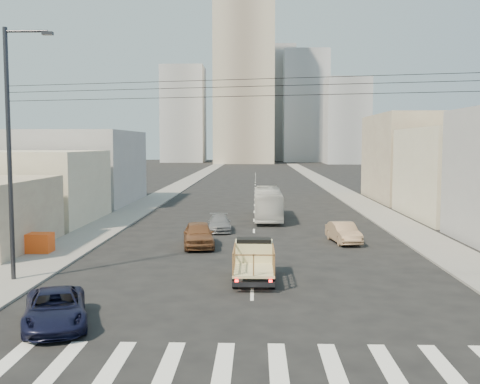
{
  "coord_description": "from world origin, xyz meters",
  "views": [
    {
      "loc": [
        0.17,
        -22.19,
        6.61
      ],
      "look_at": [
        -0.88,
        13.87,
        3.5
      ],
      "focal_mm": 42.0,
      "sensor_mm": 36.0,
      "label": 1
    }
  ],
  "objects_px": {
    "city_bus": "(268,204)",
    "streetlamp_left": "(11,147)",
    "navy_pickup": "(55,309)",
    "sedan_brown": "(198,234)",
    "sedan_tan": "(343,233)",
    "crate_stack": "(37,243)",
    "flatbed_pickup": "(254,258)",
    "sedan_grey": "(219,223)"
  },
  "relations": [
    {
      "from": "sedan_tan",
      "to": "sedan_grey",
      "type": "height_order",
      "value": "sedan_tan"
    },
    {
      "from": "sedan_brown",
      "to": "sedan_tan",
      "type": "xyz_separation_m",
      "value": [
        9.55,
        1.79,
        -0.12
      ]
    },
    {
      "from": "city_bus",
      "to": "crate_stack",
      "type": "height_order",
      "value": "city_bus"
    },
    {
      "from": "navy_pickup",
      "to": "flatbed_pickup",
      "type": "bearing_deg",
      "value": 25.86
    },
    {
      "from": "flatbed_pickup",
      "to": "city_bus",
      "type": "relative_size",
      "value": 0.45
    },
    {
      "from": "sedan_brown",
      "to": "sedan_grey",
      "type": "height_order",
      "value": "sedan_brown"
    },
    {
      "from": "sedan_brown",
      "to": "streetlamp_left",
      "type": "height_order",
      "value": "streetlamp_left"
    },
    {
      "from": "sedan_brown",
      "to": "city_bus",
      "type": "bearing_deg",
      "value": 62.77
    },
    {
      "from": "sedan_tan",
      "to": "sedan_grey",
      "type": "bearing_deg",
      "value": 142.95
    },
    {
      "from": "sedan_tan",
      "to": "city_bus",
      "type": "bearing_deg",
      "value": 104.15
    },
    {
      "from": "flatbed_pickup",
      "to": "crate_stack",
      "type": "bearing_deg",
      "value": 155.15
    },
    {
      "from": "navy_pickup",
      "to": "sedan_brown",
      "type": "height_order",
      "value": "sedan_brown"
    },
    {
      "from": "flatbed_pickup",
      "to": "city_bus",
      "type": "distance_m",
      "value": 22.14
    },
    {
      "from": "sedan_grey",
      "to": "flatbed_pickup",
      "type": "bearing_deg",
      "value": -85.3
    },
    {
      "from": "sedan_tan",
      "to": "sedan_grey",
      "type": "distance_m",
      "value": 9.85
    },
    {
      "from": "sedan_brown",
      "to": "sedan_grey",
      "type": "distance_m",
      "value": 6.58
    },
    {
      "from": "flatbed_pickup",
      "to": "streetlamp_left",
      "type": "xyz_separation_m",
      "value": [
        -11.46,
        -0.63,
        5.34
      ]
    },
    {
      "from": "navy_pickup",
      "to": "sedan_grey",
      "type": "distance_m",
      "value": 22.77
    },
    {
      "from": "sedan_tan",
      "to": "sedan_grey",
      "type": "relative_size",
      "value": 1.01
    },
    {
      "from": "sedan_grey",
      "to": "crate_stack",
      "type": "height_order",
      "value": "crate_stack"
    },
    {
      "from": "navy_pickup",
      "to": "crate_stack",
      "type": "bearing_deg",
      "value": 95.21
    },
    {
      "from": "crate_stack",
      "to": "city_bus",
      "type": "bearing_deg",
      "value": 48.53
    },
    {
      "from": "flatbed_pickup",
      "to": "sedan_brown",
      "type": "bearing_deg",
      "value": 112.46
    },
    {
      "from": "city_bus",
      "to": "navy_pickup",
      "type": "bearing_deg",
      "value": -105.95
    },
    {
      "from": "city_bus",
      "to": "streetlamp_left",
      "type": "distance_m",
      "value": 26.47
    },
    {
      "from": "navy_pickup",
      "to": "streetlamp_left",
      "type": "bearing_deg",
      "value": 104.53
    },
    {
      "from": "city_bus",
      "to": "streetlamp_left",
      "type": "relative_size",
      "value": 0.82
    },
    {
      "from": "sedan_grey",
      "to": "streetlamp_left",
      "type": "relative_size",
      "value": 0.34
    },
    {
      "from": "sedan_brown",
      "to": "flatbed_pickup",
      "type": "bearing_deg",
      "value": -75.35
    },
    {
      "from": "streetlamp_left",
      "to": "sedan_grey",
      "type": "bearing_deg",
      "value": 61.02
    },
    {
      "from": "sedan_brown",
      "to": "crate_stack",
      "type": "height_order",
      "value": "sedan_brown"
    },
    {
      "from": "flatbed_pickup",
      "to": "sedan_grey",
      "type": "bearing_deg",
      "value": 100.01
    },
    {
      "from": "sedan_brown",
      "to": "navy_pickup",
      "type": "bearing_deg",
      "value": -110.58
    },
    {
      "from": "sedan_tan",
      "to": "navy_pickup",
      "type": "bearing_deg",
      "value": -135.13
    },
    {
      "from": "city_bus",
      "to": "sedan_brown",
      "type": "bearing_deg",
      "value": -109.5
    },
    {
      "from": "flatbed_pickup",
      "to": "navy_pickup",
      "type": "xyz_separation_m",
      "value": [
        -7.18,
        -7.11,
        -0.45
      ]
    },
    {
      "from": "navy_pickup",
      "to": "sedan_tan",
      "type": "xyz_separation_m",
      "value": [
        13.13,
        17.6,
        0.04
      ]
    },
    {
      "from": "sedan_tan",
      "to": "crate_stack",
      "type": "bearing_deg",
      "value": -175.26
    },
    {
      "from": "sedan_tan",
      "to": "streetlamp_left",
      "type": "distance_m",
      "value": 21.44
    },
    {
      "from": "city_bus",
      "to": "sedan_grey",
      "type": "distance_m",
      "value": 7.92
    },
    {
      "from": "crate_stack",
      "to": "streetlamp_left",
      "type": "bearing_deg",
      "value": -76.47
    },
    {
      "from": "navy_pickup",
      "to": "sedan_tan",
      "type": "distance_m",
      "value": 21.96
    }
  ]
}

